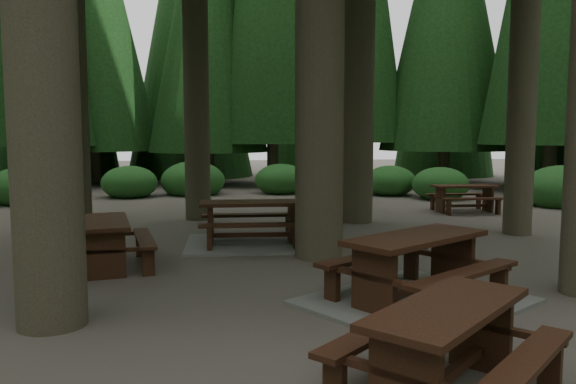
{
  "coord_description": "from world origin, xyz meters",
  "views": [
    {
      "loc": [
        -0.88,
        -9.43,
        2.13
      ],
      "look_at": [
        0.32,
        0.79,
        1.1
      ],
      "focal_mm": 35.0,
      "sensor_mm": 36.0,
      "label": 1
    }
  ],
  "objects": [
    {
      "name": "picnic_table_d",
      "position": [
        5.87,
        5.51,
        0.5
      ],
      "size": [
        1.75,
        1.41,
        0.76
      ],
      "rotation": [
        0.0,
        0.0,
        0.0
      ],
      "color": "#32190F",
      "rests_on": "ground"
    },
    {
      "name": "picnic_table_b",
      "position": [
        -2.76,
        -0.24,
        0.52
      ],
      "size": [
        1.82,
        2.09,
        0.79
      ],
      "rotation": [
        0.0,
        0.0,
        1.78
      ],
      "color": "#32190F",
      "rests_on": "ground"
    },
    {
      "name": "ground",
      "position": [
        0.0,
        0.0,
        0.0
      ],
      "size": [
        80.0,
        80.0,
        0.0
      ],
      "primitive_type": "plane",
      "color": "#504841",
      "rests_on": "ground"
    },
    {
      "name": "picnic_table_c",
      "position": [
        -0.32,
        1.44,
        0.3
      ],
      "size": [
        2.55,
        2.12,
        0.86
      ],
      "rotation": [
        0.0,
        0.0,
        -0.01
      ],
      "color": "gray",
      "rests_on": "ground"
    },
    {
      "name": "shrub_ring",
      "position": [
        0.7,
        0.75,
        0.4
      ],
      "size": [
        23.86,
        24.64,
        1.49
      ],
      "color": "#216223",
      "rests_on": "ground"
    },
    {
      "name": "picnic_table_a",
      "position": [
        1.55,
        -2.68,
        0.32
      ],
      "size": [
        3.38,
        3.26,
        0.89
      ],
      "rotation": [
        0.0,
        0.0,
        0.6
      ],
      "color": "gray",
      "rests_on": "ground"
    },
    {
      "name": "picnic_table_e",
      "position": [
        0.92,
        -5.21,
        0.52
      ],
      "size": [
        2.31,
        2.3,
        0.78
      ],
      "rotation": [
        0.0,
        0.0,
        0.76
      ],
      "color": "#32190F",
      "rests_on": "ground"
    }
  ]
}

